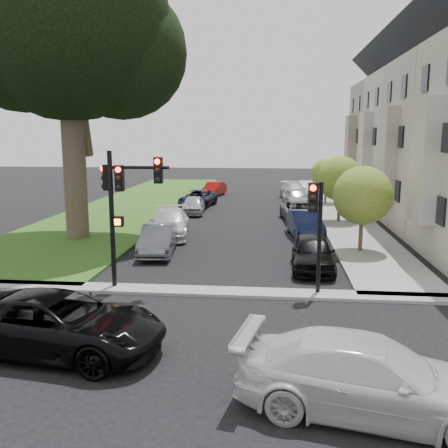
# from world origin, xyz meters

# --- Properties ---
(ground) EXTENTS (140.00, 140.00, 0.00)m
(ground) POSITION_xyz_m (0.00, 0.00, 0.00)
(ground) COLOR black
(ground) RESTS_ON ground
(grass_strip) EXTENTS (8.00, 44.00, 0.12)m
(grass_strip) POSITION_xyz_m (-9.00, 24.00, 0.06)
(grass_strip) COLOR #203F11
(grass_strip) RESTS_ON ground
(sidewalk_right) EXTENTS (3.50, 44.00, 0.12)m
(sidewalk_right) POSITION_xyz_m (6.75, 24.00, 0.06)
(sidewalk_right) COLOR gray
(sidewalk_right) RESTS_ON ground
(sidewalk_cross) EXTENTS (60.00, 1.00, 0.12)m
(sidewalk_cross) POSITION_xyz_m (0.00, 2.00, 0.06)
(sidewalk_cross) COLOR gray
(sidewalk_cross) RESTS_ON ground
(house_c) EXTENTS (7.70, 7.55, 15.97)m
(house_c) POSITION_xyz_m (12.45, 23.00, 6.93)
(house_c) COLOR #9B9B9B
(house_c) RESTS_ON ground
(house_d) EXTENTS (7.70, 7.55, 15.97)m
(house_d) POSITION_xyz_m (12.45, 30.50, 6.93)
(house_d) COLOR gray
(house_d) RESTS_ON ground
(eucalyptus) EXTENTS (11.90, 10.80, 16.86)m
(eucalyptus) POSITION_xyz_m (-8.66, 10.66, 11.51)
(eucalyptus) COLOR #342B21
(eucalyptus) RESTS_ON ground
(small_tree_a) EXTENTS (2.80, 2.80, 4.19)m
(small_tree_a) POSITION_xyz_m (6.20, 8.87, 2.79)
(small_tree_a) COLOR #342B21
(small_tree_a) RESTS_ON ground
(small_tree_b) EXTENTS (2.87, 2.87, 4.30)m
(small_tree_b) POSITION_xyz_m (6.20, 17.23, 2.86)
(small_tree_b) COLOR #342B21
(small_tree_b) RESTS_ON ground
(small_tree_c) EXTENTS (2.50, 2.50, 3.75)m
(small_tree_c) POSITION_xyz_m (6.20, 25.99, 2.49)
(small_tree_c) COLOR #342B21
(small_tree_c) RESTS_ON ground
(traffic_signal_main) EXTENTS (2.47, 0.63, 5.07)m
(traffic_signal_main) POSITION_xyz_m (-3.40, 2.23, 3.50)
(traffic_signal_main) COLOR black
(traffic_signal_main) RESTS_ON ground
(traffic_signal_secondary) EXTENTS (0.53, 0.42, 4.03)m
(traffic_signal_secondary) POSITION_xyz_m (3.50, 2.19, 2.81)
(traffic_signal_secondary) COLOR black
(traffic_signal_secondary) RESTS_ON ground
(car_cross_near) EXTENTS (5.96, 3.30, 1.58)m
(car_cross_near) POSITION_xyz_m (-3.51, -3.31, 0.79)
(car_cross_near) COLOR black
(car_cross_near) RESTS_ON ground
(car_cross_far) EXTENTS (5.78, 3.22, 1.58)m
(car_cross_far) POSITION_xyz_m (4.02, -5.45, 0.79)
(car_cross_far) COLOR silver
(car_cross_far) RESTS_ON ground
(car_parked_0) EXTENTS (1.83, 4.36, 1.47)m
(car_parked_0) POSITION_xyz_m (3.70, 5.63, 0.74)
(car_parked_0) COLOR black
(car_parked_0) RESTS_ON ground
(car_parked_1) EXTENTS (2.04, 4.57, 1.46)m
(car_parked_1) POSITION_xyz_m (3.77, 12.36, 0.73)
(car_parked_1) COLOR black
(car_parked_1) RESTS_ON ground
(car_parked_2) EXTENTS (2.67, 4.85, 1.29)m
(car_parked_2) POSITION_xyz_m (3.72, 17.57, 0.64)
(car_parked_2) COLOR #3F4247
(car_parked_2) RESTS_ON ground
(car_parked_3) EXTENTS (2.33, 4.39, 1.42)m
(car_parked_3) POSITION_xyz_m (3.75, 24.33, 0.71)
(car_parked_3) COLOR #999BA0
(car_parked_3) RESTS_ON ground
(car_parked_4) EXTENTS (2.79, 5.27, 1.46)m
(car_parked_4) POSITION_xyz_m (3.81, 28.86, 0.73)
(car_parked_4) COLOR #999BA0
(car_parked_4) RESTS_ON ground
(car_parked_5) EXTENTS (1.90, 4.37, 1.40)m
(car_parked_5) POSITION_xyz_m (-3.42, 7.65, 0.70)
(car_parked_5) COLOR #3F4247
(car_parked_5) RESTS_ON ground
(car_parked_6) EXTENTS (2.87, 5.47, 1.51)m
(car_parked_6) POSITION_xyz_m (-3.77, 11.82, 0.76)
(car_parked_6) COLOR silver
(car_parked_6) RESTS_ON ground
(car_parked_7) EXTENTS (1.82, 3.91, 1.30)m
(car_parked_7) POSITION_xyz_m (-3.73, 19.87, 0.65)
(car_parked_7) COLOR #999BA0
(car_parked_7) RESTS_ON ground
(car_parked_8) EXTENTS (2.79, 5.00, 1.32)m
(car_parked_8) POSITION_xyz_m (-3.95, 23.47, 0.66)
(car_parked_8) COLOR black
(car_parked_8) RESTS_ON ground
(car_parked_9) EXTENTS (2.10, 4.09, 1.29)m
(car_parked_9) POSITION_xyz_m (-3.52, 30.62, 0.64)
(car_parked_9) COLOR maroon
(car_parked_9) RESTS_ON ground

